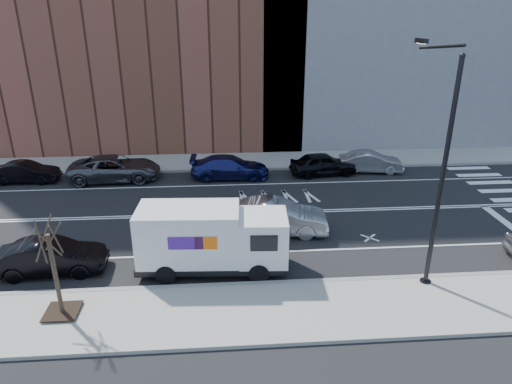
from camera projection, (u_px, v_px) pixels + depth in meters
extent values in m
plane|color=black|center=(244.00, 213.00, 24.84)|extent=(120.00, 120.00, 0.00)
cube|color=gray|center=(255.00, 312.00, 16.69)|extent=(44.00, 3.60, 0.15)
cube|color=gray|center=(238.00, 161.00, 32.94)|extent=(44.00, 3.60, 0.15)
cube|color=gray|center=(252.00, 284.00, 18.35)|extent=(44.00, 0.25, 0.17)
cube|color=gray|center=(239.00, 169.00, 31.27)|extent=(44.00, 0.25, 0.17)
cylinder|color=black|center=(442.00, 181.00, 16.79)|extent=(0.18, 0.18, 9.00)
cylinder|color=black|center=(425.00, 282.00, 18.46)|extent=(0.44, 0.44, 0.20)
sphere|color=black|center=(463.00, 56.00, 15.11)|extent=(0.20, 0.20, 0.20)
cylinder|color=black|center=(440.00, 47.00, 16.62)|extent=(0.11, 3.49, 0.48)
cube|color=black|center=(422.00, 41.00, 18.15)|extent=(0.25, 0.80, 0.18)
cube|color=#FFF2CC|center=(421.00, 43.00, 18.19)|extent=(0.18, 0.55, 0.03)
cube|color=black|center=(62.00, 311.00, 16.52)|extent=(1.20, 1.20, 0.04)
cylinder|color=#382B1E|center=(55.00, 275.00, 15.94)|extent=(0.16, 0.16, 3.20)
cylinder|color=#382B1E|center=(56.00, 240.00, 15.43)|extent=(0.06, 0.80, 1.44)
cylinder|color=#382B1E|center=(53.00, 236.00, 15.64)|extent=(0.81, 0.31, 1.19)
cylinder|color=#382B1E|center=(44.00, 238.00, 15.54)|extent=(0.58, 0.76, 1.50)
cylinder|color=#382B1E|center=(41.00, 242.00, 15.27)|extent=(0.47, 0.61, 1.37)
cylinder|color=#382B1E|center=(48.00, 243.00, 15.20)|extent=(0.72, 0.29, 1.13)
cube|color=black|center=(212.00, 260.00, 19.39)|extent=(6.25, 2.40, 0.30)
cube|color=silver|center=(263.00, 237.00, 19.02)|extent=(2.09, 2.23, 1.98)
cube|color=black|center=(287.00, 231.00, 18.93)|extent=(0.16, 1.83, 0.94)
cube|color=black|center=(264.00, 243.00, 17.91)|extent=(1.09, 0.10, 0.69)
cube|color=black|center=(262.00, 219.00, 19.91)|extent=(1.09, 0.10, 0.69)
cube|color=black|center=(286.00, 258.00, 19.42)|extent=(0.25, 1.99, 0.35)
cube|color=silver|center=(189.00, 234.00, 18.89)|extent=(4.27, 2.40, 2.28)
cube|color=#47198C|center=(186.00, 243.00, 17.80)|extent=(1.39, 0.09, 0.54)
cube|color=orange|center=(206.00, 243.00, 17.82)|extent=(0.89, 0.07, 0.54)
cube|color=#47198C|center=(192.00, 219.00, 19.86)|extent=(1.39, 0.09, 0.54)
cube|color=orange|center=(210.00, 219.00, 19.87)|extent=(0.89, 0.07, 0.54)
cylinder|color=black|center=(259.00, 273.00, 18.53)|extent=(0.85, 0.32, 0.83)
cylinder|color=black|center=(258.00, 249.00, 20.36)|extent=(0.85, 0.32, 0.83)
cylinder|color=black|center=(166.00, 274.00, 18.45)|extent=(0.85, 0.32, 0.83)
cylinder|color=black|center=(173.00, 250.00, 20.29)|extent=(0.85, 0.32, 0.83)
imported|color=black|center=(26.00, 172.00, 29.03)|extent=(4.05, 1.49, 1.32)
imported|color=#4C4E54|center=(115.00, 168.00, 29.35)|extent=(5.80, 2.85, 1.59)
imported|color=navy|center=(230.00, 167.00, 29.73)|extent=(5.15, 2.23, 1.47)
imported|color=black|center=(323.00, 164.00, 30.30)|extent=(4.57, 2.23, 1.50)
imported|color=#99999D|center=(371.00, 162.00, 30.83)|extent=(4.38, 2.01, 1.39)
imported|color=#B6B6BB|center=(276.00, 217.00, 22.45)|extent=(5.25, 2.29, 1.68)
imported|color=black|center=(51.00, 257.00, 19.08)|extent=(4.52, 1.76, 1.47)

